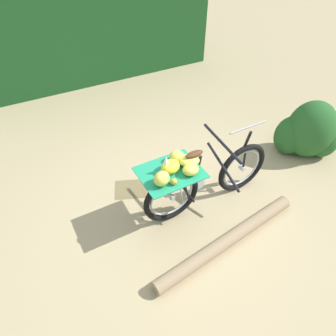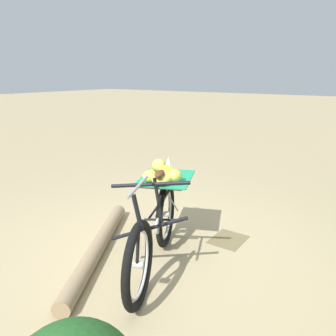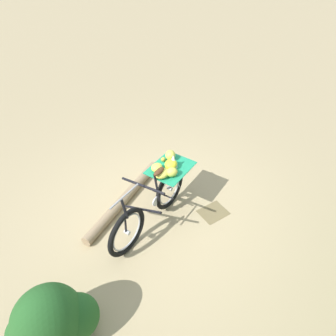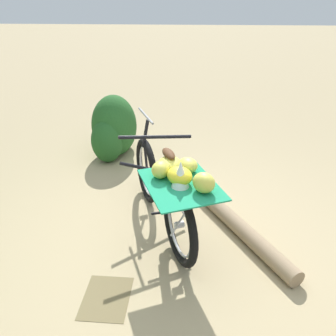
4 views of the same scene
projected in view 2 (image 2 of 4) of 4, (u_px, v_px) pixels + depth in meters
The scene contains 4 objects.
ground_plane at pixel (161, 254), 3.60m from camera, with size 60.00×60.00×0.00m, color tan.
bicycle at pixel (157, 216), 3.32m from camera, with size 1.75×1.00×1.03m.
fallen_log at pixel (98, 247), 3.58m from camera, with size 0.16×0.16×2.01m, color #937A5B.
leaf_litter_patch at pixel (228, 239), 3.91m from camera, with size 0.44×0.36×0.01m, color olive.
Camera 2 is at (2.60, 1.90, 1.85)m, focal length 36.13 mm.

